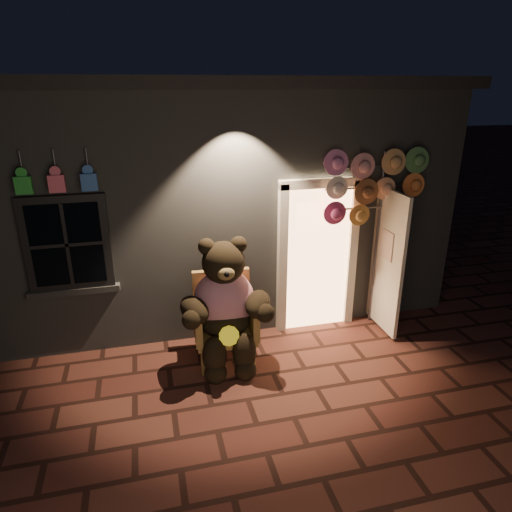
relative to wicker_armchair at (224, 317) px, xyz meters
name	(u,v)px	position (x,y,z in m)	size (l,w,h in m)	color
ground	(248,400)	(0.09, -0.97, -0.56)	(60.00, 60.00, 0.00)	brown
shop_building	(197,180)	(0.09, 3.02, 1.17)	(7.30, 5.95, 3.51)	slate
wicker_armchair	(224,317)	(0.00, 0.00, 0.00)	(0.81, 0.74, 1.13)	#B58246
teddy_bear	(225,305)	(0.00, -0.14, 0.24)	(1.23, 0.97, 1.69)	#B7133B
hat_rack	(371,186)	(2.08, 0.31, 1.52)	(1.44, 0.22, 2.54)	#59595E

